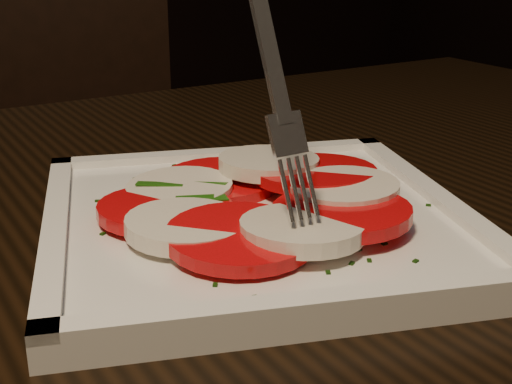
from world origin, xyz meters
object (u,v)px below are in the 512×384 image
Objects in this scene: chair at (63,179)px; plate at (256,224)px; fork at (258,43)px; table at (257,315)px.

chair reaches higher than plate.
plate is at bearing 60.97° from fork.
fork is at bearing -117.27° from table.
table is 0.24m from fork.
fork reaches higher than chair.
table is 0.12m from plate.
chair is at bearing 88.90° from table.
table is 6.65× the size of fork.
plate reaches higher than table.
chair is 0.84m from plate.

